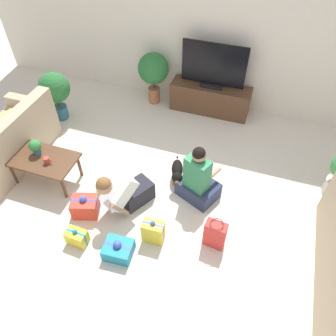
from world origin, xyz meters
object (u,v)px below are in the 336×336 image
Objects in this scene: tv at (213,68)px; gift_box_a at (153,232)px; gift_box_b at (77,237)px; gift_box_d at (85,206)px; sofa_left at (0,152)px; person_kneeling at (124,191)px; coffee_table at (43,161)px; person_sitting at (198,180)px; mug at (47,160)px; dog at (177,171)px; tv_console at (210,99)px; potted_plant_back_left at (153,71)px; gift_box_c at (118,250)px; gift_bag_a at (215,234)px; tabletop_plant at (35,147)px; potted_plant_corner_left at (55,90)px.

tv reaches higher than gift_box_a.
gift_box_d reaches higher than gift_box_b.
gift_box_d is (-0.99, 0.09, -0.03)m from gift_box_a.
person_kneeling is (2.04, -0.12, 0.03)m from sofa_left.
tv is (2.58, 2.39, 0.55)m from sofa_left.
coffee_table is 1.20× the size of person_kneeling.
person_sitting reaches higher than mug.
dog is 1.02m from gift_box_a.
sofa_left reaches higher than gift_box_b.
potted_plant_back_left is (-1.04, -0.05, 0.38)m from tv_console.
person_sitting reaches higher than gift_box_c.
sofa_left reaches higher than mug.
person_kneeling is at bearing -78.34° from potted_plant_back_left.
dog is at bearing 43.52° from gift_box_d.
sofa_left reaches higher than tv_console.
gift_bag_a reaches higher than gift_box_d.
gift_bag_a reaches higher than dog.
dog is (1.79, 0.56, -0.17)m from coffee_table.
potted_plant_back_left is 7.94× the size of mug.
person_kneeling is at bearing -102.07° from tv_console.
dog is 1.39m from gift_box_c.
gift_box_b is at bearing -87.61° from person_kneeling.
gift_box_a is (1.81, -0.46, -0.21)m from coffee_table.
tv is 2.10m from person_sitting.
gift_box_a is 2.03m from tabletop_plant.
potted_plant_back_left reaches higher than person_kneeling.
person_sitting reaches higher than gift_bag_a.
gift_box_b is at bearing -54.29° from potted_plant_corner_left.
tabletop_plant is (0.65, 0.06, 0.24)m from sofa_left.
potted_plant_back_left reaches higher than dog.
potted_plant_corner_left reaches higher than mug.
dog is (1.02, -1.79, -0.43)m from potted_plant_back_left.
person_kneeling is (1.90, -1.47, -0.22)m from potted_plant_corner_left.
tabletop_plant is at bearing 95.36° from sofa_left.
dog is at bearing -90.71° from tv.
dog is at bearing 20.03° from mug.
tv_console is 3.26× the size of gift_bag_a.
tv_console is at bearing 84.14° from gift_box_c.
gift_bag_a is 3.55× the size of mug.
potted_plant_back_left is 4.27× the size of tabletop_plant.
tv reaches higher than person_kneeling.
person_sitting reaches higher than gift_box_a.
potted_plant_corner_left is at bearing 125.71° from gift_box_b.
gift_box_a is 1.67× the size of tabletop_plant.
gift_box_b is 0.73× the size of gift_box_c.
potted_plant_corner_left reaches higher than gift_box_c.
mug reaches higher than gift_bag_a.
gift_box_d is at bearing -109.84° from tv.
sofa_left reaches higher than gift_bag_a.
gift_box_c is (-0.32, -0.33, -0.06)m from gift_box_a.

